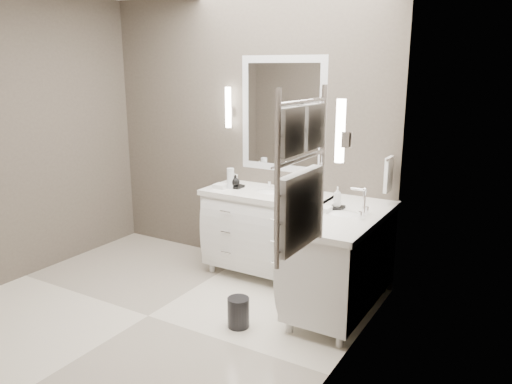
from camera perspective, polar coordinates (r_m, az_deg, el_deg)
The scene contains 19 objects.
floor at distance 4.33m, azimuth -12.23°, elevation -13.72°, with size 3.20×3.00×0.01m, color white.
wall_back at distance 5.07m, azimuth -1.42°, elevation 6.83°, with size 3.20×0.01×2.70m, color #534B43.
wall_left at distance 5.13m, azimuth -26.43°, elevation 5.44°, with size 0.01×3.00×2.70m, color #534B43.
wall_right at distance 3.03m, azimuth 9.32°, elevation 1.64°, with size 0.01×3.00×2.70m, color #534B43.
vanity_back at distance 4.81m, azimuth 1.43°, elevation -4.18°, with size 1.24×0.59×0.97m.
vanity_right at distance 4.18m, azimuth 9.82°, elevation -7.24°, with size 0.59×1.24×0.97m.
mirror_back at distance 4.81m, azimuth 3.06°, elevation 8.81°, with size 0.90×0.02×1.10m.
mirror_right at distance 3.75m, azimuth 13.72°, elevation 6.91°, with size 0.02×0.90×1.10m.
sconce_back at distance 5.05m, azimuth -3.19°, elevation 9.55°, with size 0.06×0.06×0.40m.
sconce_right at distance 3.22m, azimuth 9.60°, elevation 6.75°, with size 0.06×0.06×0.40m.
towel_bar_corner at distance 4.36m, azimuth 14.92°, elevation 2.04°, with size 0.03×0.22×0.30m.
towel_ladder at distance 2.68m, azimuth 5.13°, elevation 1.08°, with size 0.06×0.58×0.90m.
waste_bin at distance 4.03m, azimuth -2.03°, elevation -13.58°, with size 0.17×0.17×0.24m, color black.
amenity_tray_back at distance 4.87m, azimuth -2.46°, elevation 0.68°, with size 0.16×0.12×0.02m, color black.
amenity_tray_right at distance 4.18m, azimuth 9.23°, elevation -1.80°, with size 0.11×0.14×0.02m, color black.
water_bottle at distance 4.82m, azimuth -2.93°, elevation 1.58°, with size 0.07×0.07×0.20m, color silver.
soap_bottle_a at distance 4.89m, azimuth -2.64°, elevation 1.74°, with size 0.07×0.07×0.15m, color white.
soap_bottle_b at distance 4.82m, azimuth -2.37°, elevation 1.34°, with size 0.09×0.09×0.11m, color black.
soap_bottle_c at distance 4.16m, azimuth 9.28°, elevation -0.54°, with size 0.06×0.07×0.17m, color white.
Camera 1 is at (2.67, -2.76, 2.00)m, focal length 35.00 mm.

